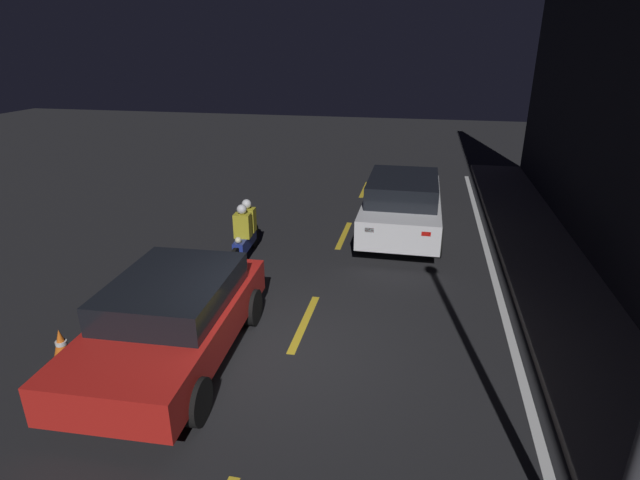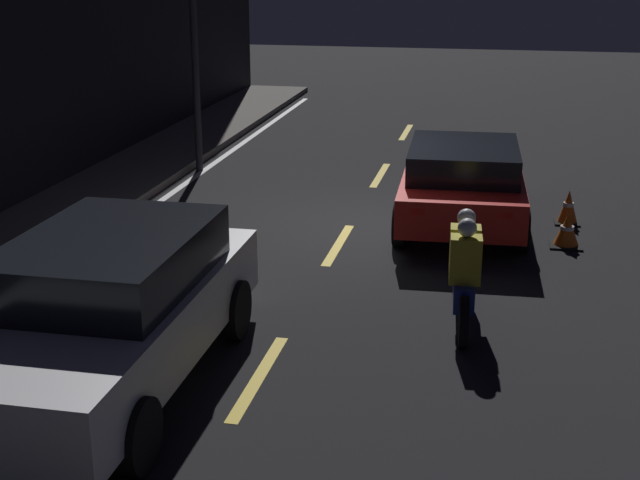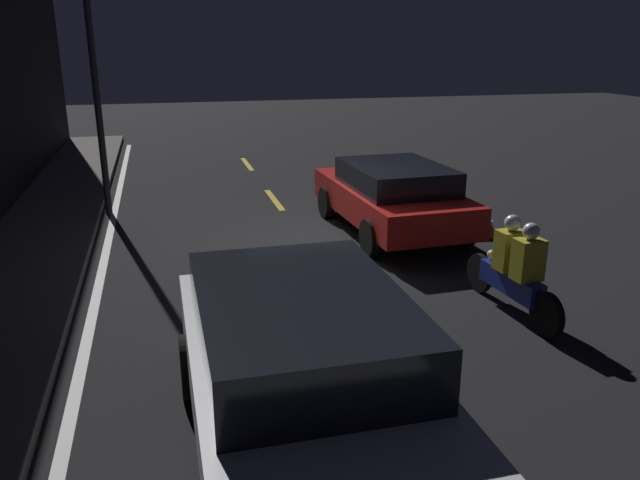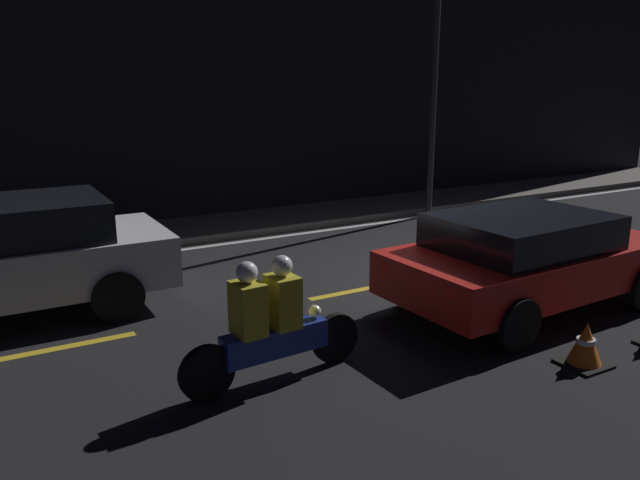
{
  "view_description": "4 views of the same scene",
  "coord_description": "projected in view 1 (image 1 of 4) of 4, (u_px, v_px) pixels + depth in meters",
  "views": [
    {
      "loc": [
        6.57,
        1.84,
        4.67
      ],
      "look_at": [
        -3.21,
        -0.17,
        0.74
      ],
      "focal_mm": 28.0,
      "sensor_mm": 36.0,
      "label": 1
    },
    {
      "loc": [
        -13.61,
        -2.35,
        4.25
      ],
      "look_at": [
        -3.07,
        -0.15,
        0.75
      ],
      "focal_mm": 50.0,
      "sensor_mm": 36.0,
      "label": 2
    },
    {
      "loc": [
        -10.48,
        2.49,
        3.58
      ],
      "look_at": [
        -2.42,
        0.42,
        0.89
      ],
      "focal_mm": 35.0,
      "sensor_mm": 36.0,
      "label": 3
    },
    {
      "loc": [
        -6.08,
        -7.48,
        3.1
      ],
      "look_at": [
        -1.93,
        -0.19,
        0.93
      ],
      "focal_mm": 35.0,
      "sensor_mm": 36.0,
      "label": 4
    }
  ],
  "objects": [
    {
      "name": "lane_dash_b",
      "position": [
        344.0,
        235.0,
        13.05
      ],
      "size": [
        2.0,
        0.14,
        0.01
      ],
      "color": "gold",
      "rests_on": "ground"
    },
    {
      "name": "raised_curb",
      "position": [
        611.0,
        389.0,
        7.12
      ],
      "size": [
        28.0,
        1.87,
        0.15
      ],
      "color": "#605B56",
      "rests_on": "ground"
    },
    {
      "name": "traffic_cone_near",
      "position": [
        112.0,
        310.0,
        8.91
      ],
      "size": [
        0.48,
        0.48,
        0.5
      ],
      "color": "black",
      "rests_on": "ground"
    },
    {
      "name": "lane_dash_c",
      "position": [
        304.0,
        323.0,
        8.95
      ],
      "size": [
        2.0,
        0.14,
        0.01
      ],
      "color": "gold",
      "rests_on": "ground"
    },
    {
      "name": "taxi_red",
      "position": [
        172.0,
        317.0,
        7.7
      ],
      "size": [
        4.16,
        2.14,
        1.35
      ],
      "rotation": [
        0.0,
        0.0,
        0.04
      ],
      "color": "red",
      "rests_on": "ground"
    },
    {
      "name": "sedan_white",
      "position": [
        402.0,
        203.0,
        12.88
      ],
      "size": [
        4.6,
        2.04,
        1.56
      ],
      "rotation": [
        0.0,
        0.0,
        3.14
      ],
      "color": "silver",
      "rests_on": "ground"
    },
    {
      "name": "lane_dash_a",
      "position": [
        364.0,
        189.0,
        17.15
      ],
      "size": [
        2.0,
        0.14,
        0.01
      ],
      "color": "gold",
      "rests_on": "ground"
    },
    {
      "name": "ground_plane",
      "position": [
        290.0,
        354.0,
        8.04
      ],
      "size": [
        56.0,
        56.0,
        0.0
      ],
      "primitive_type": "plane",
      "color": "black"
    },
    {
      "name": "traffic_cone_mid",
      "position": [
        62.0,
        345.0,
        7.8
      ],
      "size": [
        0.41,
        0.41,
        0.56
      ],
      "color": "black",
      "rests_on": "ground"
    },
    {
      "name": "motorcycle",
      "position": [
        245.0,
        232.0,
        11.43
      ],
      "size": [
        2.12,
        0.41,
        1.36
      ],
      "rotation": [
        0.0,
        0.0,
        0.07
      ],
      "color": "black",
      "rests_on": "ground"
    },
    {
      "name": "lane_solid_kerb",
      "position": [
        523.0,
        382.0,
        7.37
      ],
      "size": [
        25.2,
        0.14,
        0.01
      ],
      "color": "silver",
      "rests_on": "ground"
    }
  ]
}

